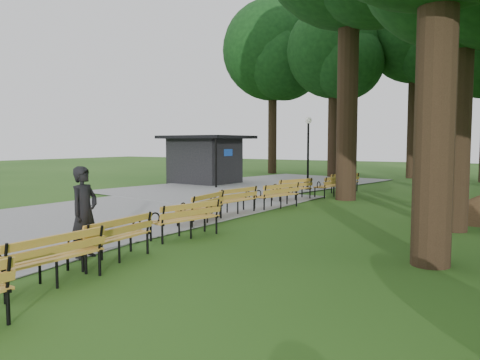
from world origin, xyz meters
The scene contains 14 objects.
ground centered at (0.00, 0.00, 0.00)m, with size 100.00×100.00×0.00m, color #265317.
path centered at (-4.00, 3.00, 0.03)m, with size 12.00×38.00×0.06m, color gray.
person centered at (-0.07, -1.30, 0.90)m, with size 0.65×0.43×1.79m, color black.
kiosk centered at (-7.86, 13.51, 1.32)m, with size 4.23×3.68×2.65m, color black, non-canonical shape.
lamp_post centered at (-1.51, 13.02, 2.47)m, with size 0.32×0.32×3.47m.
bench_1 centered at (0.89, -2.83, 0.44)m, with size 1.90×0.64×0.88m, color gold, non-canonical shape.
bench_2 centered at (0.58, -1.26, 0.44)m, with size 1.90×0.64×0.88m, color gold, non-canonical shape.
bench_3 centered at (0.37, 1.27, 0.44)m, with size 1.90×0.64×0.88m, color gold, non-canonical shape.
bench_4 centered at (-0.45, 3.00, 0.44)m, with size 1.90×0.64×0.88m, color gold, non-canonical shape.
bench_5 centered at (-0.56, 4.84, 0.44)m, with size 1.90×0.64×0.88m, color gold, non-canonical shape.
bench_6 centered at (-0.05, 6.85, 0.44)m, with size 1.90×0.64×0.88m, color gold, non-canonical shape.
bench_7 centered at (-0.54, 9.13, 0.44)m, with size 1.90×0.64×0.88m, color gold, non-canonical shape.
bench_8 centered at (0.27, 11.15, 0.44)m, with size 1.90×0.64×0.88m, color gold, non-canonical shape.
bench_9 centered at (0.06, 13.21, 0.44)m, with size 1.90×0.64×0.88m, color gold, non-canonical shape.
Camera 1 is at (7.16, -7.33, 2.24)m, focal length 34.70 mm.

